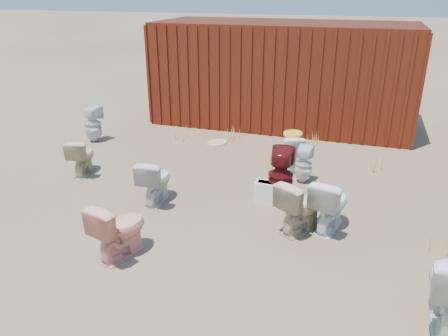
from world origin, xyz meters
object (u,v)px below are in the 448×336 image
(toilet_back_a, at_px, (93,124))
(loose_tank, at_px, (271,193))
(toilet_back_beige_right, at_px, (301,205))
(toilet_back_e, at_px, (304,164))
(toilet_front_c, at_px, (330,204))
(toilet_front_maroon, at_px, (281,175))
(toilet_front_a, at_px, (155,180))
(toilet_front_pink, at_px, (119,229))
(shipping_container, at_px, (283,74))
(toilet_back_beige_left, at_px, (82,156))
(toilet_back_yellowlid, at_px, (292,152))

(toilet_back_a, distance_m, loose_tank, 4.67)
(toilet_back_beige_right, height_order, toilet_back_e, toilet_back_beige_right)
(toilet_front_c, relative_size, toilet_front_maroon, 0.88)
(toilet_front_a, bearing_deg, toilet_front_pink, 95.69)
(toilet_back_a, distance_m, toilet_back_e, 4.75)
(shipping_container, height_order, toilet_front_c, shipping_container)
(toilet_front_c, relative_size, loose_tank, 1.55)
(shipping_container, distance_m, loose_tank, 4.66)
(loose_tank, bearing_deg, toilet_back_e, 73.15)
(toilet_front_maroon, bearing_deg, toilet_back_a, -21.86)
(loose_tank, bearing_deg, toilet_back_beige_left, -178.63)
(shipping_container, bearing_deg, toilet_back_e, -72.82)
(toilet_back_beige_right, bearing_deg, toilet_front_maroon, -30.85)
(loose_tank, bearing_deg, toilet_back_yellowlid, 90.92)
(toilet_front_a, bearing_deg, toilet_back_beige_left, -22.88)
(shipping_container, xyz_separation_m, toilet_front_a, (-1.00, -4.98, -0.84))
(toilet_back_a, bearing_deg, toilet_back_beige_left, 132.31)
(toilet_back_beige_right, xyz_separation_m, loose_tank, (-0.56, 0.67, -0.21))
(shipping_container, height_order, toilet_front_maroon, shipping_container)
(toilet_back_beige_left, xyz_separation_m, toilet_back_e, (3.86, 0.86, -0.01))
(toilet_back_yellowlid, relative_size, loose_tank, 1.37)
(toilet_back_beige_left, bearing_deg, loose_tank, 163.39)
(toilet_front_a, relative_size, loose_tank, 1.45)
(toilet_front_pink, distance_m, toilet_back_beige_right, 2.43)
(toilet_back_beige_left, distance_m, toilet_back_beige_right, 4.14)
(toilet_back_beige_right, height_order, toilet_back_yellowlid, toilet_back_beige_right)
(toilet_front_a, bearing_deg, toilet_front_c, 176.15)
(toilet_back_beige_left, bearing_deg, toilet_front_pink, 119.01)
(shipping_container, bearing_deg, loose_tank, -80.71)
(toilet_back_beige_right, xyz_separation_m, toilet_back_e, (-0.21, 1.64, -0.05))
(toilet_front_maroon, bearing_deg, loose_tank, 48.07)
(toilet_back_beige_left, height_order, loose_tank, toilet_back_beige_left)
(shipping_container, distance_m, toilet_back_a, 4.61)
(shipping_container, distance_m, toilet_back_beige_right, 5.38)
(toilet_front_pink, bearing_deg, toilet_back_beige_left, -30.82)
(toilet_front_c, bearing_deg, toilet_front_a, 13.08)
(toilet_back_a, relative_size, toilet_back_beige_right, 1.05)
(toilet_back_yellowlid, bearing_deg, toilet_back_beige_left, 2.67)
(toilet_back_yellowlid, bearing_deg, toilet_back_beige_right, 84.73)
(toilet_back_beige_left, xyz_separation_m, loose_tank, (3.50, -0.11, -0.16))
(toilet_front_maroon, bearing_deg, toilet_back_e, -108.35)
(toilet_back_a, bearing_deg, shipping_container, -127.48)
(loose_tank, bearing_deg, toilet_front_pink, -123.57)
(toilet_front_c, height_order, toilet_back_yellowlid, toilet_front_c)
(toilet_front_c, bearing_deg, loose_tank, -15.42)
(shipping_container, xyz_separation_m, toilet_back_beige_left, (-2.77, -4.37, -0.87))
(toilet_back_beige_right, bearing_deg, loose_tank, -19.90)
(toilet_front_pink, xyz_separation_m, toilet_back_a, (-2.85, 3.71, 0.02))
(toilet_front_c, distance_m, toilet_back_e, 1.58)
(shipping_container, height_order, loose_tank, shipping_container)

